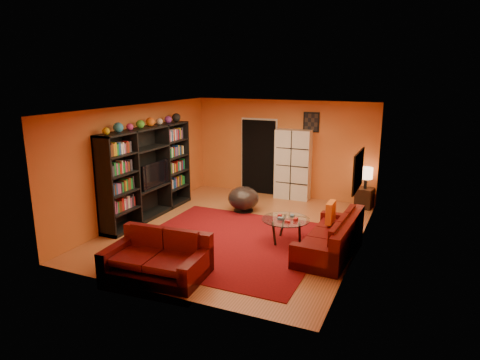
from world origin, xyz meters
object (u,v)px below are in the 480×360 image
at_px(entertainment_unit, 148,173).
at_px(side_table, 364,198).
at_px(loveseat, 159,258).
at_px(bowl_chair, 243,198).
at_px(storage_cabinet, 293,165).
at_px(table_lamp, 366,174).
at_px(tv, 152,174).
at_px(coffee_table, 286,221).
at_px(sofa, 334,239).

relative_size(entertainment_unit, side_table, 6.00).
height_order(loveseat, bowl_chair, loveseat).
relative_size(entertainment_unit, loveseat, 1.74).
distance_m(entertainment_unit, storage_cabinet, 3.84).
relative_size(storage_cabinet, table_lamp, 3.51).
xyz_separation_m(bowl_chair, table_lamp, (2.66, 1.50, 0.55)).
bearing_deg(tv, storage_cabinet, -43.28).
xyz_separation_m(loveseat, table_lamp, (2.63, 5.13, 0.59)).
bearing_deg(coffee_table, tv, 175.09).
relative_size(sofa, table_lamp, 4.04).
bearing_deg(side_table, loveseat, -117.11).
bearing_deg(bowl_chair, sofa, -32.32).
distance_m(entertainment_unit, sofa, 4.49).
height_order(coffee_table, storage_cabinet, storage_cabinet).
xyz_separation_m(sofa, bowl_chair, (-2.54, 1.61, 0.04)).
distance_m(tv, sofa, 4.44).
relative_size(sofa, bowl_chair, 2.82).
bearing_deg(storage_cabinet, loveseat, -99.35).
bearing_deg(loveseat, coffee_table, -38.49).
height_order(entertainment_unit, tv, entertainment_unit).
bearing_deg(entertainment_unit, bowl_chair, 33.26).
xyz_separation_m(coffee_table, side_table, (1.11, 2.94, -0.18)).
height_order(tv, coffee_table, tv).
bearing_deg(storage_cabinet, sofa, -62.10).
bearing_deg(side_table, table_lamp, 0.00).
relative_size(coffee_table, bowl_chair, 1.25).
distance_m(entertainment_unit, bowl_chair, 2.35).
xyz_separation_m(storage_cabinet, side_table, (1.90, -0.08, -0.68)).
bearing_deg(entertainment_unit, coffee_table, -3.69).
height_order(entertainment_unit, storage_cabinet, entertainment_unit).
bearing_deg(bowl_chair, loveseat, -89.57).
height_order(entertainment_unit, bowl_chair, entertainment_unit).
distance_m(entertainment_unit, table_lamp, 5.28).
height_order(entertainment_unit, side_table, entertainment_unit).
xyz_separation_m(entertainment_unit, table_lamp, (4.53, 2.72, -0.17)).
bearing_deg(coffee_table, storage_cabinet, 104.63).
xyz_separation_m(tv, bowl_chair, (1.82, 1.16, -0.68)).
relative_size(entertainment_unit, sofa, 1.41).
distance_m(bowl_chair, table_lamp, 3.10).
xyz_separation_m(coffee_table, table_lamp, (1.11, 2.94, 0.44)).
xyz_separation_m(entertainment_unit, bowl_chair, (1.87, 1.23, -0.72)).
relative_size(sofa, side_table, 4.27).
xyz_separation_m(storage_cabinet, table_lamp, (1.90, -0.08, -0.05)).
bearing_deg(tv, bowl_chair, -57.54).
distance_m(tv, loveseat, 3.18).
distance_m(sofa, bowl_chair, 3.01).
distance_m(tv, table_lamp, 5.20).
xyz_separation_m(tv, storage_cabinet, (2.57, 2.73, -0.08)).
relative_size(coffee_table, storage_cabinet, 0.51).
bearing_deg(entertainment_unit, sofa, -4.94).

